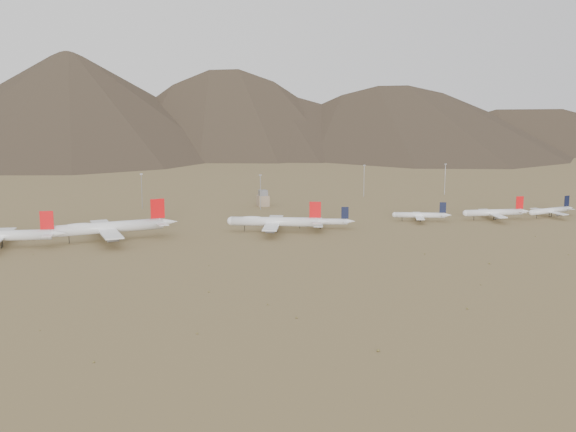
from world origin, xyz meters
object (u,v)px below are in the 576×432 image
object	(u,v)px
widebody_west	(0,236)
widebody_east	(275,221)
narrowbody_a	(321,221)
narrowbody_b	(421,215)
widebody_centre	(109,227)
control_tower	(263,199)

from	to	relation	value
widebody_west	widebody_east	size ratio (longest dim) A/B	1.10
narrowbody_a	narrowbody_b	distance (m)	71.54
narrowbody_a	narrowbody_b	bearing A→B (deg)	21.73
widebody_east	widebody_centre	bearing A→B (deg)	-161.82
widebody_centre	narrowbody_a	distance (m)	129.37
narrowbody_a	control_tower	world-z (taller)	narrowbody_a
widebody_west	narrowbody_b	xyz separation A→B (m)	(259.64, 6.27, -2.74)
widebody_west	widebody_east	distance (m)	157.90
widebody_east	control_tower	bearing A→B (deg)	100.58
narrowbody_b	widebody_west	bearing A→B (deg)	-158.01
narrowbody_a	control_tower	size ratio (longest dim) A/B	3.38
control_tower	widebody_centre	bearing A→B (deg)	-141.70
widebody_east	narrowbody_a	xyz separation A→B (m)	(30.34, 2.53, -2.09)
widebody_west	control_tower	bearing A→B (deg)	37.07
widebody_west	narrowbody_a	bearing A→B (deg)	9.24
narrowbody_a	narrowbody_b	size ratio (longest dim) A/B	1.08
control_tower	widebody_west	bearing A→B (deg)	-151.59
narrowbody_b	control_tower	size ratio (longest dim) A/B	3.11
widebody_east	narrowbody_a	distance (m)	30.52
widebody_west	widebody_centre	bearing A→B (deg)	11.73
widebody_east	control_tower	distance (m)	96.31
widebody_centre	narrowbody_b	size ratio (longest dim) A/B	2.03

